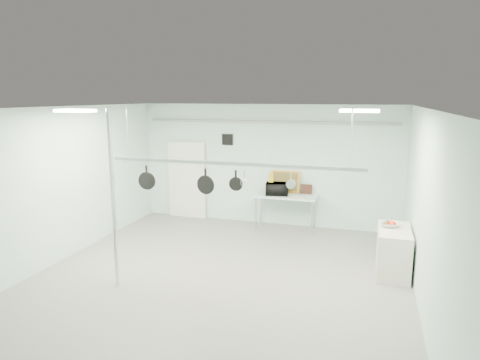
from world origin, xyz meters
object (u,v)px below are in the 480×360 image
(pot_rack, at_px, (231,162))
(prep_table, at_px, (286,198))
(skillet_left, at_px, (147,177))
(microwave, at_px, (277,189))
(skillet_mid, at_px, (205,182))
(side_cabinet, at_px, (393,251))
(fruit_bowl, at_px, (389,224))
(chrome_pole, at_px, (113,200))
(skillet_right, at_px, (236,180))
(coffee_canister, at_px, (283,192))

(pot_rack, bearing_deg, prep_table, 83.09)
(pot_rack, relative_size, skillet_left, 10.33)
(prep_table, distance_m, microwave, 0.32)
(prep_table, xyz_separation_m, skillet_mid, (-0.89, -3.30, 1.01))
(skillet_mid, bearing_deg, side_cabinet, 24.39)
(pot_rack, bearing_deg, fruit_bowl, 23.54)
(prep_table, relative_size, fruit_bowl, 4.48)
(pot_rack, xyz_separation_m, microwave, (0.18, 3.26, -1.17))
(chrome_pole, height_order, skillet_right, chrome_pole)
(prep_table, xyz_separation_m, skillet_right, (-0.30, -3.30, 1.07))
(chrome_pole, bearing_deg, skillet_right, 24.23)
(skillet_mid, bearing_deg, chrome_pole, -140.70)
(chrome_pole, xyz_separation_m, fruit_bowl, (4.75, 2.14, -0.66))
(skillet_left, bearing_deg, skillet_mid, -6.45)
(chrome_pole, bearing_deg, microwave, 63.41)
(prep_table, bearing_deg, fruit_bowl, -40.04)
(prep_table, height_order, skillet_mid, skillet_mid)
(microwave, xyz_separation_m, skillet_mid, (-0.68, -3.26, 0.78))
(side_cabinet, relative_size, fruit_bowl, 3.36)
(chrome_pole, relative_size, pot_rack, 0.67)
(microwave, distance_m, coffee_canister, 0.18)
(side_cabinet, xyz_separation_m, coffee_canister, (-2.61, 2.09, 0.56))
(side_cabinet, bearing_deg, prep_table, 139.21)
(chrome_pole, relative_size, prep_table, 2.00)
(side_cabinet, distance_m, pot_rack, 3.62)
(prep_table, height_order, side_cabinet, prep_table)
(chrome_pole, xyz_separation_m, skillet_mid, (1.41, 0.90, 0.24))
(skillet_right, bearing_deg, prep_table, 82.62)
(prep_table, height_order, microwave, microwave)
(prep_table, bearing_deg, coffee_canister, -117.37)
(fruit_bowl, height_order, skillet_left, skillet_left)
(microwave, height_order, coffee_canister, microwave)
(side_cabinet, bearing_deg, skillet_mid, -162.29)
(pot_rack, xyz_separation_m, skillet_mid, (-0.49, 0.00, -0.39))
(side_cabinet, relative_size, microwave, 2.11)
(prep_table, distance_m, coffee_canister, 0.22)
(coffee_canister, xyz_separation_m, skillet_left, (-2.06, -3.19, 0.84))
(pot_rack, xyz_separation_m, skillet_right, (0.10, 0.00, -0.32))
(prep_table, relative_size, microwave, 2.81)
(prep_table, bearing_deg, skillet_right, -95.20)
(chrome_pole, height_order, side_cabinet, chrome_pole)
(fruit_bowl, bearing_deg, prep_table, 139.96)
(skillet_left, relative_size, skillet_right, 1.30)
(chrome_pole, xyz_separation_m, microwave, (2.08, 4.16, -0.54))
(pot_rack, bearing_deg, coffee_canister, 83.88)
(chrome_pole, bearing_deg, pot_rack, 25.35)
(side_cabinet, xyz_separation_m, fruit_bowl, (-0.10, 0.14, 0.49))
(fruit_bowl, bearing_deg, skillet_left, -164.81)
(chrome_pole, distance_m, side_cabinet, 5.37)
(microwave, xyz_separation_m, skillet_left, (-1.90, -3.26, 0.79))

